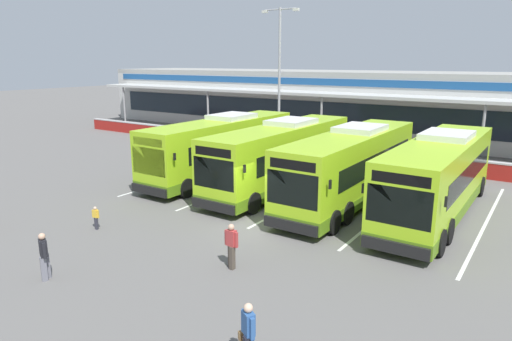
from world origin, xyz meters
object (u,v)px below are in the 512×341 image
(coach_bus_leftmost, at_px, (223,148))
(pedestrian_approaching_bus, at_px, (44,255))
(pedestrian_with_handbag, at_px, (248,333))
(coach_bus_left_centre, at_px, (282,157))
(pedestrian_in_dark_coat, at_px, (231,245))
(lamp_post_west, at_px, (279,70))
(coach_bus_centre, at_px, (351,167))
(pedestrian_child, at_px, (96,217))
(coach_bus_right_centre, at_px, (438,178))

(coach_bus_leftmost, height_order, pedestrian_approaching_bus, coach_bus_leftmost)
(pedestrian_with_handbag, relative_size, pedestrian_approaching_bus, 1.00)
(pedestrian_approaching_bus, bearing_deg, coach_bus_left_centre, 86.85)
(pedestrian_approaching_bus, bearing_deg, pedestrian_with_handbag, 1.24)
(coach_bus_left_centre, distance_m, pedestrian_in_dark_coat, 10.56)
(pedestrian_with_handbag, distance_m, lamp_post_west, 27.98)
(coach_bus_centre, bearing_deg, coach_bus_leftmost, 177.14)
(coach_bus_centre, distance_m, pedestrian_child, 12.34)
(pedestrian_with_handbag, bearing_deg, lamp_post_west, 119.57)
(coach_bus_centre, bearing_deg, coach_bus_left_centre, 176.34)
(pedestrian_child, xyz_separation_m, lamp_post_west, (-3.09, 20.20, 5.75))
(coach_bus_centre, xyz_separation_m, coach_bus_right_centre, (4.16, 0.17, 0.00))
(coach_bus_leftmost, bearing_deg, coach_bus_right_centre, -1.14)
(pedestrian_with_handbag, relative_size, pedestrian_in_dark_coat, 1.00)
(coach_bus_right_centre, bearing_deg, coach_bus_centre, -177.62)
(coach_bus_left_centre, distance_m, pedestrian_approaching_bus, 13.93)
(coach_bus_leftmost, height_order, pedestrian_with_handbag, coach_bus_leftmost)
(pedestrian_in_dark_coat, distance_m, pedestrian_approaching_bus, 6.11)
(coach_bus_leftmost, relative_size, coach_bus_centre, 1.00)
(pedestrian_with_handbag, xyz_separation_m, pedestrian_child, (-10.45, 3.67, -0.32))
(coach_bus_right_centre, xyz_separation_m, pedestrian_with_handbag, (-1.16, -13.61, -0.93))
(pedestrian_with_handbag, bearing_deg, coach_bus_right_centre, 85.14)
(coach_bus_right_centre, relative_size, lamp_post_west, 1.11)
(coach_bus_centre, height_order, pedestrian_approaching_bus, coach_bus_centre)
(pedestrian_approaching_bus, bearing_deg, coach_bus_right_centre, 56.48)
(pedestrian_child, bearing_deg, coach_bus_leftmost, 96.10)
(coach_bus_leftmost, relative_size, pedestrian_in_dark_coat, 7.51)
(coach_bus_leftmost, bearing_deg, pedestrian_child, -83.90)
(coach_bus_centre, xyz_separation_m, pedestrian_approaching_bus, (-4.97, -13.61, -0.91))
(coach_bus_leftmost, bearing_deg, lamp_post_west, 101.30)
(coach_bus_right_centre, relative_size, pedestrian_in_dark_coat, 7.51)
(lamp_post_west, bearing_deg, pedestrian_with_handbag, -60.43)
(pedestrian_in_dark_coat, relative_size, pedestrian_approaching_bus, 1.00)
(coach_bus_right_centre, distance_m, pedestrian_approaching_bus, 16.55)
(pedestrian_in_dark_coat, bearing_deg, pedestrian_child, -178.19)
(coach_bus_centre, bearing_deg, pedestrian_child, -127.36)
(coach_bus_leftmost, distance_m, coach_bus_right_centre, 12.70)
(coach_bus_leftmost, distance_m, coach_bus_centre, 8.55)
(coach_bus_leftmost, xyz_separation_m, coach_bus_left_centre, (4.34, -0.16, 0.00))
(coach_bus_left_centre, relative_size, pedestrian_child, 12.11)
(coach_bus_leftmost, distance_m, pedestrian_in_dark_coat, 12.90)
(coach_bus_leftmost, height_order, coach_bus_left_centre, same)
(coach_bus_leftmost, relative_size, lamp_post_west, 1.11)
(coach_bus_centre, height_order, pedestrian_child, coach_bus_centre)
(coach_bus_left_centre, bearing_deg, coach_bus_leftmost, 177.93)
(coach_bus_centre, relative_size, pedestrian_with_handbag, 7.51)
(coach_bus_centre, bearing_deg, pedestrian_approaching_bus, -110.06)
(pedestrian_with_handbag, height_order, pedestrian_approaching_bus, same)
(coach_bus_right_centre, bearing_deg, lamp_post_west, 145.07)
(coach_bus_leftmost, xyz_separation_m, pedestrian_approaching_bus, (3.57, -14.03, -0.91))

